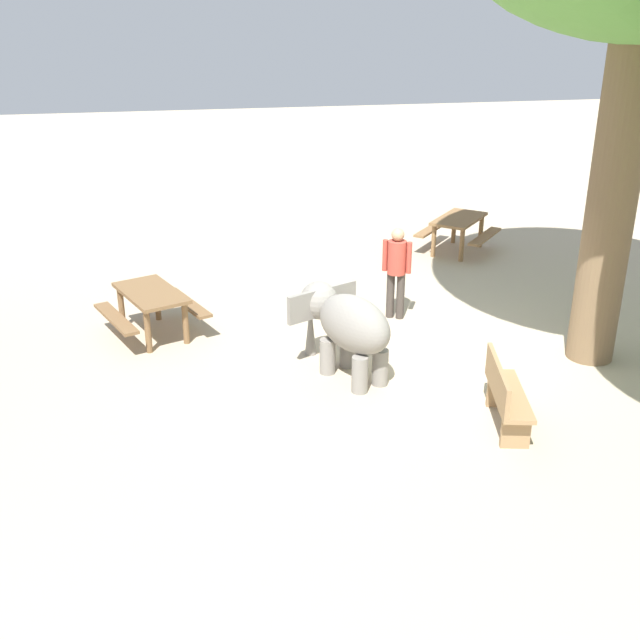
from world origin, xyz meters
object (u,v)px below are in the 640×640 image
object	(u,v)px
wooden_bench	(505,394)
picnic_table_far	(458,226)
picnic_table_near	(152,302)
person_handler	(397,266)
elephant	(346,323)

from	to	relation	value
wooden_bench	picnic_table_far	xyz separation A→B (m)	(7.23, -2.16, 0.12)
picnic_table_near	picnic_table_far	xyz separation A→B (m)	(3.31, -6.62, 0.00)
picnic_table_far	person_handler	bearing A→B (deg)	-173.90
elephant	picnic_table_far	world-z (taller)	elephant
person_handler	wooden_bench	xyz separation A→B (m)	(-3.84, -0.30, -0.48)
elephant	picnic_table_far	xyz separation A→B (m)	(5.35, -3.83, -0.23)
elephant	picnic_table_near	world-z (taller)	elephant
elephant	wooden_bench	world-z (taller)	elephant
person_handler	picnic_table_far	world-z (taller)	person_handler
elephant	wooden_bench	xyz separation A→B (m)	(-1.88, -1.66, -0.35)
person_handler	picnic_table_near	xyz separation A→B (m)	(0.08, 4.15, -0.36)
wooden_bench	picnic_table_far	bearing A→B (deg)	177.21
wooden_bench	picnic_table_near	bearing A→B (deg)	-117.50
wooden_bench	picnic_table_near	xyz separation A→B (m)	(3.92, 4.45, 0.12)
elephant	person_handler	bearing A→B (deg)	-60.21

